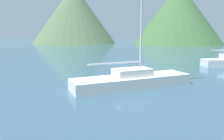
{
  "coord_description": "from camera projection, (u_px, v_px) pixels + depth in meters",
  "views": [
    {
      "loc": [
        1.4,
        1.21,
        3.48
      ],
      "look_at": [
        -0.59,
        14.0,
        1.2
      ],
      "focal_mm": 35.0,
      "sensor_mm": 36.0,
      "label": 1
    }
  ],
  "objects": [
    {
      "name": "sailboat_middle",
      "position": [
        132.0,
        79.0,
        13.86
      ],
      "size": [
        7.6,
        5.79,
        11.52
      ],
      "rotation": [
        0.0,
        0.0,
        0.57
      ],
      "color": "white",
      "rests_on": "ground_plane"
    },
    {
      "name": "hill_west",
      "position": [
        74.0,
        14.0,
        65.54
      ],
      "size": [
        24.92,
        24.92,
        17.21
      ],
      "color": "#4C6647",
      "rests_on": "ground_plane"
    },
    {
      "name": "hill_central",
      "position": [
        178.0,
        14.0,
        61.95
      ],
      "size": [
        25.12,
        25.12,
        16.88
      ],
      "color": "#3D6038",
      "rests_on": "ground_plane"
    }
  ]
}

